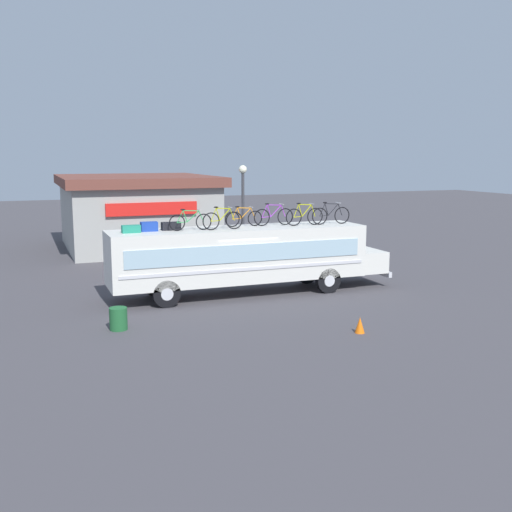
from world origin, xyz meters
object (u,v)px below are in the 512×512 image
at_px(luggage_bag_3, 171,226).
at_px(rooftop_bicycle_5, 304,216).
at_px(bus, 245,255).
at_px(luggage_bag_1, 131,229).
at_px(rooftop_bicycle_1, 190,221).
at_px(street_lamp, 243,203).
at_px(traffic_cone, 360,325).
at_px(rooftop_bicycle_2, 223,220).
at_px(rooftop_bicycle_3, 244,218).
at_px(rooftop_bicycle_6, 331,215).
at_px(luggage_bag_2, 149,227).
at_px(rooftop_bicycle_4, 274,216).
at_px(trash_bin, 118,319).

relative_size(luggage_bag_3, rooftop_bicycle_5, 0.44).
xyz_separation_m(bus, luggage_bag_1, (-4.66, -0.03, 1.29)).
distance_m(rooftop_bicycle_1, rooftop_bicycle_5, 4.96).
bearing_deg(street_lamp, traffic_cone, -89.32).
bearing_deg(luggage_bag_1, rooftop_bicycle_5, -1.22).
bearing_deg(street_lamp, rooftop_bicycle_5, -74.46).
distance_m(rooftop_bicycle_1, rooftop_bicycle_2, 1.29).
distance_m(bus, rooftop_bicycle_3, 1.55).
distance_m(traffic_cone, street_lamp, 11.28).
bearing_deg(rooftop_bicycle_2, rooftop_bicycle_6, 1.89).
bearing_deg(luggage_bag_1, luggage_bag_2, 15.52).
bearing_deg(bus, rooftop_bicycle_2, -161.60).
xyz_separation_m(luggage_bag_3, rooftop_bicycle_5, (5.65, -0.45, 0.24)).
bearing_deg(traffic_cone, luggage_bag_3, 123.37).
xyz_separation_m(luggage_bag_3, rooftop_bicycle_3, (3.12, 0.12, 0.20)).
xyz_separation_m(luggage_bag_2, rooftop_bicycle_3, (4.01, 0.21, 0.17)).
bearing_deg(rooftop_bicycle_4, traffic_cone, -88.70).
height_order(rooftop_bicycle_5, rooftop_bicycle_6, rooftop_bicycle_6).
bearing_deg(street_lamp, luggage_bag_2, -143.51).
relative_size(bus, rooftop_bicycle_1, 6.97).
height_order(trash_bin, street_lamp, street_lamp).
relative_size(trash_bin, traffic_cone, 1.41).
distance_m(rooftop_bicycle_6, traffic_cone, 7.50).
bearing_deg(rooftop_bicycle_4, rooftop_bicycle_6, -10.31).
relative_size(rooftop_bicycle_5, rooftop_bicycle_6, 0.95).
bearing_deg(rooftop_bicycle_6, rooftop_bicycle_5, 179.77).
distance_m(rooftop_bicycle_2, rooftop_bicycle_3, 1.37).
relative_size(rooftop_bicycle_1, rooftop_bicycle_5, 1.00).
bearing_deg(rooftop_bicycle_4, luggage_bag_1, -177.24).
xyz_separation_m(rooftop_bicycle_5, traffic_cone, (-1.07, -6.50, -2.94)).
bearing_deg(luggage_bag_1, rooftop_bicycle_4, 2.76).
xyz_separation_m(rooftop_bicycle_1, traffic_cone, (3.89, -6.55, -2.90)).
distance_m(rooftop_bicycle_2, rooftop_bicycle_5, 3.69).
relative_size(rooftop_bicycle_1, rooftop_bicycle_6, 0.96).
bearing_deg(luggage_bag_1, rooftop_bicycle_2, -5.14).
bearing_deg(bus, traffic_cone, -76.98).
bearing_deg(rooftop_bicycle_5, rooftop_bicycle_3, 167.30).
distance_m(bus, rooftop_bicycle_6, 4.17).
xyz_separation_m(luggage_bag_3, traffic_cone, (4.58, -6.95, -2.70)).
xyz_separation_m(rooftop_bicycle_1, rooftop_bicycle_2, (1.27, -0.21, 0.03)).
height_order(luggage_bag_3, trash_bin, luggage_bag_3).
distance_m(rooftop_bicycle_5, traffic_cone, 7.22).
xyz_separation_m(rooftop_bicycle_6, street_lamp, (-2.46, 4.32, 0.25)).
bearing_deg(rooftop_bicycle_3, rooftop_bicycle_4, -5.42).
bearing_deg(traffic_cone, rooftop_bicycle_3, 101.67).
xyz_separation_m(bus, luggage_bag_3, (-3.03, 0.26, 1.30)).
distance_m(rooftop_bicycle_5, rooftop_bicycle_6, 1.26).
height_order(rooftop_bicycle_3, trash_bin, rooftop_bicycle_3).
bearing_deg(traffic_cone, luggage_bag_1, 133.01).
relative_size(rooftop_bicycle_6, traffic_cone, 3.40).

